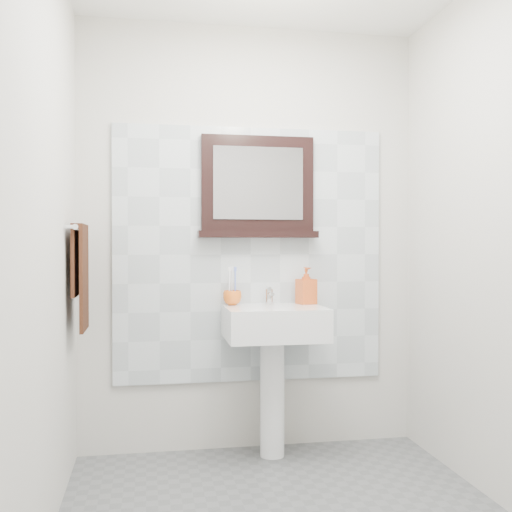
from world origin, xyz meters
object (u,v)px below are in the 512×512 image
Objects in this scene: pedestal_sink at (274,339)px; soap_dispenser at (306,285)px; hand_towel at (81,269)px; toothbrush_cup at (232,298)px; framed_mirror at (258,189)px.

soap_dispenser is (0.22, 0.12, 0.29)m from pedestal_sink.
pedestal_sink is 1.75× the size of hand_towel.
hand_towel is (-0.82, -0.21, 0.18)m from toothbrush_cup.
framed_mirror is at bearing 151.84° from soap_dispenser.
pedestal_sink is 1.36× the size of framed_mirror.
soap_dispenser is 1.28m from hand_towel.
toothbrush_cup is at bearing 14.43° from hand_towel.
pedestal_sink reaches higher than toothbrush_cup.
toothbrush_cup is 0.87m from hand_towel.
pedestal_sink is at bearing -165.95° from soap_dispenser.
soap_dispenser reaches higher than pedestal_sink.
toothbrush_cup is at bearing -160.02° from framed_mirror.
soap_dispenser is at bearing 9.02° from hand_towel.
hand_towel reaches higher than soap_dispenser.
framed_mirror reaches higher than hand_towel.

